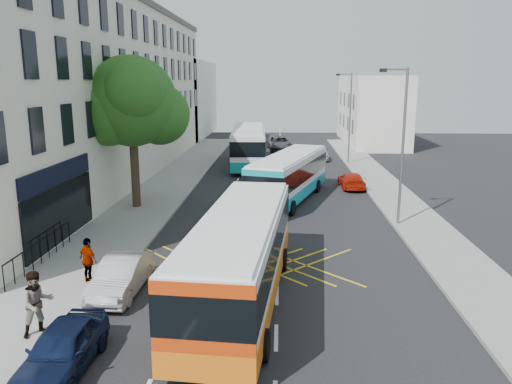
# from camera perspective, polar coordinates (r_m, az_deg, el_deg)

# --- Properties ---
(ground) EXTENTS (120.00, 120.00, 0.00)m
(ground) POSITION_cam_1_polar(r_m,az_deg,el_deg) (15.55, 2.31, -16.29)
(ground) COLOR black
(ground) RESTS_ON ground
(pavement_left) EXTENTS (5.00, 70.00, 0.15)m
(pavement_left) POSITION_cam_1_polar(r_m,az_deg,el_deg) (30.78, -13.44, -1.70)
(pavement_left) COLOR gray
(pavement_left) RESTS_ON ground
(pavement_right) EXTENTS (3.00, 70.00, 0.15)m
(pavement_right) POSITION_cam_1_polar(r_m,az_deg,el_deg) (30.48, 16.85, -2.04)
(pavement_right) COLOR gray
(pavement_right) RESTS_ON ground
(terrace_main) EXTENTS (8.30, 45.00, 13.50)m
(terrace_main) POSITION_cam_1_polar(r_m,az_deg,el_deg) (40.62, -17.78, 10.99)
(terrace_main) COLOR beige
(terrace_main) RESTS_ON ground
(terrace_far) EXTENTS (8.00, 20.00, 10.00)m
(terrace_far) POSITION_cam_1_polar(r_m,az_deg,el_deg) (70.08, -8.91, 10.45)
(terrace_far) COLOR silver
(terrace_far) RESTS_ON ground
(building_right) EXTENTS (6.00, 18.00, 8.00)m
(building_right) POSITION_cam_1_polar(r_m,az_deg,el_deg) (62.67, 13.03, 9.12)
(building_right) COLOR silver
(building_right) RESTS_ON ground
(street_tree) EXTENTS (6.30, 5.70, 8.80)m
(street_tree) POSITION_cam_1_polar(r_m,az_deg,el_deg) (29.86, -14.09, 9.92)
(street_tree) COLOR #382619
(street_tree) RESTS_ON pavement_left
(lamp_near) EXTENTS (1.45, 0.15, 8.00)m
(lamp_near) POSITION_cam_1_polar(r_m,az_deg,el_deg) (26.49, 16.26, 5.86)
(lamp_near) COLOR slate
(lamp_near) RESTS_ON pavement_right
(lamp_far) EXTENTS (1.45, 0.15, 8.00)m
(lamp_far) POSITION_cam_1_polar(r_m,az_deg,el_deg) (46.11, 10.58, 8.84)
(lamp_far) COLOR slate
(lamp_far) RESTS_ON pavement_right
(railings) EXTENTS (0.08, 5.60, 1.14)m
(railings) POSITION_cam_1_polar(r_m,az_deg,el_deg) (22.34, -23.41, -6.15)
(railings) COLOR black
(railings) RESTS_ON pavement_left
(bus_near) EXTENTS (3.46, 11.27, 3.12)m
(bus_near) POSITION_cam_1_polar(r_m,az_deg,el_deg) (17.23, -1.82, -7.30)
(bus_near) COLOR silver
(bus_near) RESTS_ON ground
(bus_mid) EXTENTS (5.41, 10.75, 2.95)m
(bus_mid) POSITION_cam_1_polar(r_m,az_deg,el_deg) (31.77, 3.83, 1.80)
(bus_mid) COLOR silver
(bus_mid) RESTS_ON ground
(bus_far) EXTENTS (3.43, 12.22, 3.41)m
(bus_far) POSITION_cam_1_polar(r_m,az_deg,el_deg) (44.85, -0.84, 5.32)
(bus_far) COLOR silver
(bus_far) RESTS_ON ground
(parked_car_blue) EXTENTS (1.53, 3.75, 1.27)m
(parked_car_blue) POSITION_cam_1_polar(r_m,az_deg,el_deg) (14.63, -21.26, -16.35)
(parked_car_blue) COLOR #0C1633
(parked_car_blue) RESTS_ON ground
(parked_car_silver) EXTENTS (1.47, 3.97, 1.30)m
(parked_car_silver) POSITION_cam_1_polar(r_m,az_deg,el_deg) (18.80, -15.14, -9.25)
(parked_car_silver) COLOR #9A9BA1
(parked_car_silver) RESTS_ON ground
(red_hatchback) EXTENTS (1.67, 3.91, 1.12)m
(red_hatchback) POSITION_cam_1_polar(r_m,az_deg,el_deg) (36.11, 10.86, 1.32)
(red_hatchback) COLOR #BB1D08
(red_hatchback) RESTS_ON ground
(distant_car_grey) EXTENTS (3.01, 5.48, 1.45)m
(distant_car_grey) POSITION_cam_1_polar(r_m,az_deg,el_deg) (55.10, 2.69, 5.56)
(distant_car_grey) COLOR #3F4147
(distant_car_grey) RESTS_ON ground
(distant_car_silver) EXTENTS (1.68, 3.66, 1.22)m
(distant_car_silver) POSITION_cam_1_polar(r_m,az_deg,el_deg) (48.44, 7.46, 4.35)
(distant_car_silver) COLOR #B1B3B9
(distant_car_silver) RESTS_ON ground
(pedestrian_near) EXTENTS (1.22, 1.20, 1.98)m
(pedestrian_near) POSITION_cam_1_polar(r_m,az_deg,el_deg) (16.27, -23.71, -11.58)
(pedestrian_near) COLOR gray
(pedestrian_near) RESTS_ON pavement_left
(pedestrian_far) EXTENTS (1.06, 0.93, 1.72)m
(pedestrian_far) POSITION_cam_1_polar(r_m,az_deg,el_deg) (19.63, -18.62, -7.41)
(pedestrian_far) COLOR gray
(pedestrian_far) RESTS_ON pavement_left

